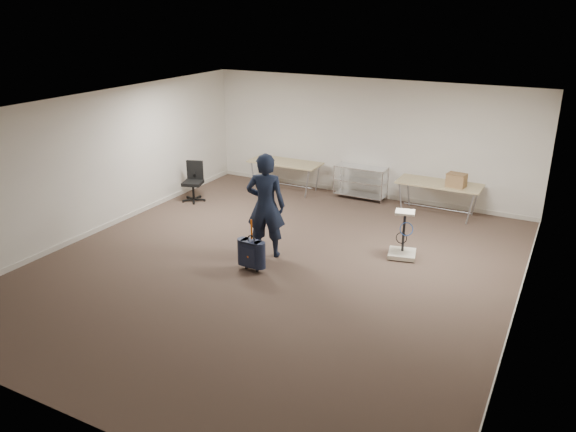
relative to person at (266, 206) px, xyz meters
The scene contains 10 objects.
ground 1.09m from the person, 41.86° to the right, with size 9.00×9.00×0.00m, color #443229.
room_shell 1.44m from the person, 70.24° to the left, with size 8.00×9.00×9.00m.
folding_table_left 3.93m from the person, 112.87° to the left, with size 1.80×0.75×0.73m.
folding_table_right 4.28m from the person, 57.80° to the left, with size 1.80×0.75×0.73m.
wire_shelf 3.92m from the person, 84.45° to the left, with size 1.22×0.47×0.80m.
person is the anchor object (origin of this frame).
suitcase 0.95m from the person, 81.58° to the right, with size 0.35×0.21×0.95m.
office_chair 3.67m from the person, 148.15° to the left, with size 0.56×0.57×0.93m.
equipment_cart 2.61m from the person, 25.67° to the left, with size 0.58×0.58×0.89m.
cardboard_box 4.40m from the person, 53.04° to the left, with size 0.38×0.29×0.29m, color #936044.
Camera 1 is at (4.40, -7.90, 4.35)m, focal length 35.00 mm.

